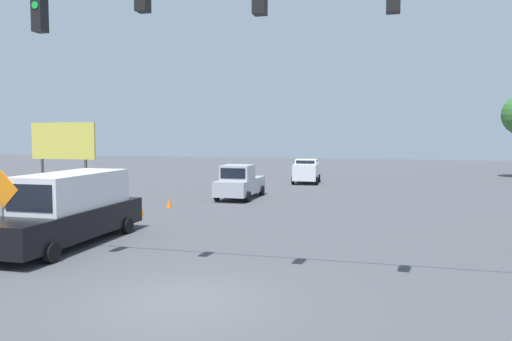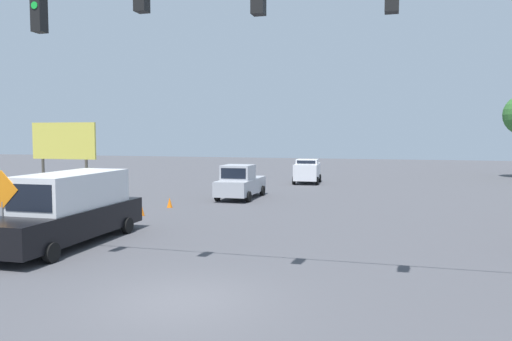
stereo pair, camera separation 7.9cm
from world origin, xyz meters
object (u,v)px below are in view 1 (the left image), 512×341
Objects in this scene: traffic_cone_nearest at (65,235)px; traffic_cone_fourth at (169,203)px; traffic_cone_second at (107,221)px; roadside_billboard at (63,146)px; sedan_white_withflow_deep at (306,171)px; work_zone_sign at (2,196)px; overhead_signal_span at (202,73)px; pickup_truck_silver_withflow_far at (240,183)px; box_truck_black_parked_shoulder at (69,209)px; traffic_cone_third at (141,210)px.

traffic_cone_nearest is 1.00× the size of traffic_cone_fourth.
roadside_billboard is at bearing -41.64° from traffic_cone_second.
sedan_white_withflow_deep is 24.82m from traffic_cone_nearest.
roadside_billboard is 12.27m from work_zone_sign.
pickup_truck_silver_withflow_far is (4.29, -17.35, -4.62)m from overhead_signal_span.
traffic_cone_third is (0.51, -6.36, -1.02)m from box_truck_black_parked_shoulder.
traffic_cone_fourth is at bearing -175.35° from roadside_billboard.
traffic_cone_second is at bearing 90.27° from traffic_cone_third.
traffic_cone_nearest is at bearing 79.12° from pickup_truck_silver_withflow_far.
overhead_signal_span is 9.47m from traffic_cone_nearest.
box_truck_black_parked_shoulder is 2.59× the size of work_zone_sign.
traffic_cone_fourth is (-0.17, -5.90, 0.00)m from traffic_cone_second.
roadside_billboard is at bearing -42.76° from overhead_signal_span.
box_truck_black_parked_shoulder is 2.46m from work_zone_sign.
roadside_billboard is (6.19, -8.46, 3.08)m from traffic_cone_nearest.
work_zone_sign is (0.47, 8.52, 1.71)m from traffic_cone_third.
overhead_signal_span reaches higher than traffic_cone_fourth.
traffic_cone_nearest is 10.93m from roadside_billboard.
roadside_billboard is (13.11, -12.13, -2.24)m from overhead_signal_span.
overhead_signal_span is 37.91× the size of traffic_cone_fourth.
traffic_cone_nearest and traffic_cone_third have the same top height.
pickup_truck_silver_withflow_far is 10.53m from roadside_billboard.
work_zone_sign is at bearing 84.97° from traffic_cone_second.
traffic_cone_nearest is 0.19× the size of work_zone_sign.
roadside_billboard is at bearing 4.65° from traffic_cone_fourth.
box_truck_black_parked_shoulder is 1.58× the size of roadside_billboard.
traffic_cone_third is 2.84m from traffic_cone_fourth.
roadside_billboard reaches higher than pickup_truck_silver_withflow_far.
traffic_cone_second is 0.12× the size of roadside_billboard.
traffic_cone_fourth is (2.58, 4.72, -0.70)m from pickup_truck_silver_withflow_far.
traffic_cone_nearest is (5.07, 24.29, -0.74)m from sedan_white_withflow_deep.
box_truck_black_parked_shoulder reaches higher than traffic_cone_third.
box_truck_black_parked_shoulder is 3.48m from traffic_cone_second.
box_truck_black_parked_shoulder is at bearing -27.69° from overhead_signal_span.
traffic_cone_third is 0.19× the size of work_zone_sign.
pickup_truck_silver_withflow_far is 9.18× the size of traffic_cone_nearest.
work_zone_sign is (3.23, 16.07, 1.01)m from pickup_truck_silver_withflow_far.
overhead_signal_span is at bearing 93.79° from sedan_white_withflow_deep.
traffic_cone_second is at bearing -43.69° from overhead_signal_span.
traffic_cone_third is at bearing 69.90° from pickup_truck_silver_withflow_far.
traffic_cone_nearest is at bearing -30.78° from box_truck_black_parked_shoulder.
work_zone_sign is (-5.59, 10.84, -1.37)m from roadside_billboard.
overhead_signal_span is 28.38m from sedan_white_withflow_deep.
work_zone_sign is at bearing -9.69° from overhead_signal_span.
roadside_billboard reaches higher than traffic_cone_fourth.
sedan_white_withflow_deep reaches higher than traffic_cone_second.
overhead_signal_span is at bearing 137.24° from roadside_billboard.
pickup_truck_silver_withflow_far is at bearing -110.10° from traffic_cone_third.
overhead_signal_span is 8.55m from box_truck_black_parked_shoulder.
work_zone_sign is at bearing 75.85° from traffic_cone_nearest.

